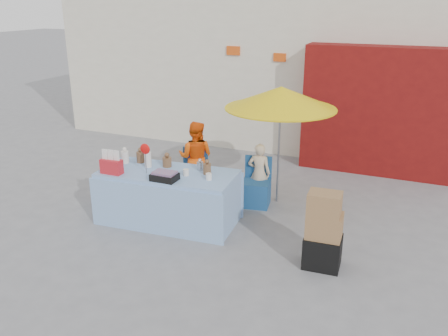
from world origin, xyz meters
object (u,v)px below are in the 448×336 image
at_px(chair_left, 193,181).
at_px(market_table, 168,196).
at_px(vendor_orange, 196,157).
at_px(umbrella, 281,98).
at_px(box_stack, 323,233).
at_px(vendor_beige, 259,173).
at_px(chair_right, 256,191).

bearing_deg(chair_left, market_table, -92.71).
relative_size(market_table, vendor_orange, 1.69).
xyz_separation_m(market_table, umbrella, (1.41, 1.46, 1.45)).
distance_m(market_table, vendor_orange, 1.34).
bearing_deg(umbrella, box_stack, -57.08).
relative_size(chair_left, vendor_beige, 0.77).
bearing_deg(box_stack, market_table, 171.01).
height_order(market_table, chair_left, market_table).
distance_m(chair_right, vendor_orange, 1.33).
height_order(vendor_orange, box_stack, vendor_orange).
height_order(vendor_beige, box_stack, vendor_beige).
height_order(chair_left, umbrella, umbrella).
distance_m(chair_right, box_stack, 2.22).
xyz_separation_m(chair_left, vendor_orange, (0.00, 0.13, 0.43)).
bearing_deg(vendor_beige, market_table, 40.12).
height_order(chair_right, umbrella, umbrella).
bearing_deg(chair_right, vendor_orange, 164.07).
height_order(chair_right, vendor_orange, vendor_orange).
relative_size(vendor_beige, box_stack, 1.00).
bearing_deg(vendor_orange, box_stack, 138.22).
bearing_deg(box_stack, chair_right, 133.62).
bearing_deg(chair_right, chair_left, 170.22).
height_order(chair_left, box_stack, box_stack).
relative_size(chair_left, umbrella, 0.41).
height_order(market_table, umbrella, umbrella).
bearing_deg(chair_left, box_stack, -39.71).
height_order(chair_left, vendor_orange, vendor_orange).
bearing_deg(market_table, chair_left, 92.67).
distance_m(chair_left, vendor_orange, 0.45).
height_order(chair_right, vendor_beige, vendor_beige).
bearing_deg(chair_left, vendor_beige, -3.65).
bearing_deg(umbrella, vendor_orange, -174.47).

